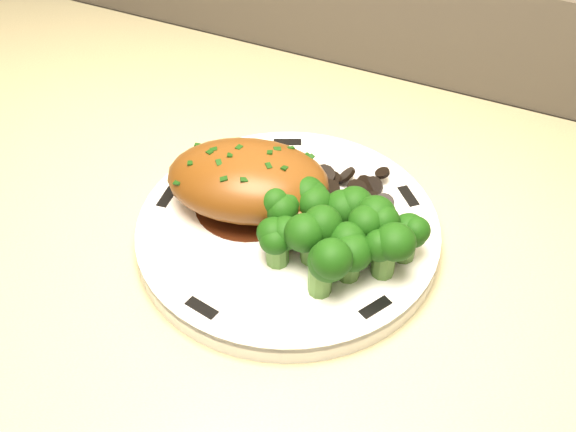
% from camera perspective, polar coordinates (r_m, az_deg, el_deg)
% --- Properties ---
extents(plate, '(0.32, 0.32, 0.02)m').
position_cam_1_polar(plate, '(0.59, -0.00, -1.27)').
color(plate, white).
rests_on(plate, counter).
extents(rim_accent_0, '(0.02, 0.03, 0.00)m').
position_cam_1_polar(rim_accent_0, '(0.62, 9.48, 1.54)').
color(rim_accent_0, black).
rests_on(rim_accent_0, plate).
extents(rim_accent_1, '(0.03, 0.02, 0.00)m').
position_cam_1_polar(rim_accent_1, '(0.67, -0.04, 5.82)').
color(rim_accent_1, black).
rests_on(rim_accent_1, plate).
extents(rim_accent_2, '(0.01, 0.03, 0.00)m').
position_cam_1_polar(rim_accent_2, '(0.62, -9.52, 1.48)').
color(rim_accent_2, black).
rests_on(rim_accent_2, plate).
extents(rim_accent_3, '(0.03, 0.01, 0.00)m').
position_cam_1_polar(rim_accent_3, '(0.53, -6.83, -7.25)').
color(rim_accent_3, black).
rests_on(rim_accent_3, plate).
extents(rim_accent_4, '(0.02, 0.03, 0.00)m').
position_cam_1_polar(rim_accent_4, '(0.53, 6.91, -7.20)').
color(rim_accent_4, black).
rests_on(rim_accent_4, plate).
extents(gravy_pool, '(0.09, 0.09, 0.00)m').
position_cam_1_polar(gravy_pool, '(0.61, -3.10, 0.99)').
color(gravy_pool, '#40190B').
rests_on(gravy_pool, plate).
extents(chicken_breast, '(0.16, 0.12, 0.05)m').
position_cam_1_polar(chicken_breast, '(0.59, -2.81, 2.55)').
color(chicken_breast, brown).
rests_on(chicken_breast, plate).
extents(mushroom_pile, '(0.08, 0.06, 0.02)m').
position_cam_1_polar(mushroom_pile, '(0.61, 4.76, 1.90)').
color(mushroom_pile, black).
rests_on(mushroom_pile, plate).
extents(broccoli_florets, '(0.12, 0.10, 0.04)m').
position_cam_1_polar(broccoli_florets, '(0.55, 3.85, -1.51)').
color(broccoli_florets, '#528337').
rests_on(broccoli_florets, plate).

